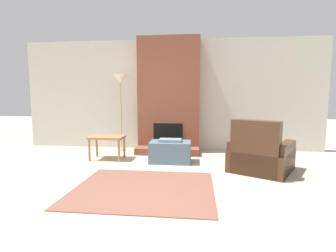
% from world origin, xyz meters
% --- Properties ---
extents(ground_plane, '(24.00, 24.00, 0.00)m').
position_xyz_m(ground_plane, '(0.00, 0.00, 0.00)').
color(ground_plane, '#B2A893').
extents(wall_back, '(7.15, 0.06, 2.60)m').
position_xyz_m(wall_back, '(0.00, 3.27, 1.30)').
color(wall_back, beige).
rests_on(wall_back, ground_plane).
extents(fireplace, '(1.40, 0.81, 2.60)m').
position_xyz_m(fireplace, '(0.00, 3.00, 1.24)').
color(fireplace, brown).
rests_on(fireplace, ground_plane).
extents(ottoman, '(0.79, 0.50, 0.46)m').
position_xyz_m(ottoman, '(0.14, 1.96, 0.21)').
color(ottoman, slate).
rests_on(ottoman, ground_plane).
extents(armchair, '(1.28, 1.30, 0.90)m').
position_xyz_m(armchair, '(1.73, 1.51, 0.26)').
color(armchair, '#422819').
rests_on(armchair, ground_plane).
extents(side_table, '(0.68, 0.46, 0.47)m').
position_xyz_m(side_table, '(-1.16, 2.06, 0.40)').
color(side_table, '#9E7042').
rests_on(side_table, ground_plane).
extents(floor_lamp_left, '(0.33, 0.33, 1.78)m').
position_xyz_m(floor_lamp_left, '(-1.12, 2.93, 1.57)').
color(floor_lamp_left, tan).
rests_on(floor_lamp_left, ground_plane).
extents(area_rug, '(1.93, 1.66, 0.01)m').
position_xyz_m(area_rug, '(-0.08, 0.45, 0.01)').
color(area_rug, brown).
rests_on(area_rug, ground_plane).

